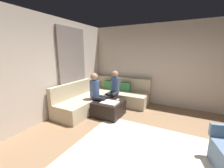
# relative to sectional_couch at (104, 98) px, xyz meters

# --- Properties ---
(ground_plane) EXTENTS (6.00, 6.00, 0.10)m
(ground_plane) POSITION_rel_sectional_couch_xyz_m (2.08, -1.88, -0.33)
(ground_plane) COLOR #8C6B4C
(wall_back) EXTENTS (6.00, 0.12, 2.70)m
(wall_back) POSITION_rel_sectional_couch_xyz_m (2.08, 1.06, 1.07)
(wall_back) COLOR beige
(wall_back) RESTS_ON ground_plane
(wall_left) EXTENTS (0.12, 6.00, 2.70)m
(wall_left) POSITION_rel_sectional_couch_xyz_m (-0.86, -1.88, 1.07)
(wall_left) COLOR beige
(wall_left) RESTS_ON ground_plane
(curtain_panel) EXTENTS (0.06, 1.10, 2.50)m
(curtain_panel) POSITION_rel_sectional_couch_xyz_m (-0.76, -0.58, 0.97)
(curtain_panel) COLOR gray
(curtain_panel) RESTS_ON ground_plane
(area_rug) EXTENTS (2.60, 2.20, 0.01)m
(area_rug) POSITION_rel_sectional_couch_xyz_m (1.88, -1.78, -0.27)
(area_rug) COLOR beige
(area_rug) RESTS_ON ground_plane
(sectional_couch) EXTENTS (2.10, 2.55, 0.87)m
(sectional_couch) POSITION_rel_sectional_couch_xyz_m (0.00, 0.00, 0.00)
(sectional_couch) COLOR #C6B593
(sectional_couch) RESTS_ON ground_plane
(ottoman) EXTENTS (0.76, 0.76, 0.42)m
(ottoman) POSITION_rel_sectional_couch_xyz_m (0.52, -0.59, -0.07)
(ottoman) COLOR black
(ottoman) RESTS_ON ground_plane
(folded_blanket) EXTENTS (0.44, 0.36, 0.04)m
(folded_blanket) POSITION_rel_sectional_couch_xyz_m (0.62, -0.71, 0.16)
(folded_blanket) COLOR white
(folded_blanket) RESTS_ON ottoman
(coffee_mug) EXTENTS (0.08, 0.08, 0.10)m
(coffee_mug) POSITION_rel_sectional_couch_xyz_m (0.30, -0.41, 0.19)
(coffee_mug) COLOR #334C72
(coffee_mug) RESTS_ON ottoman
(game_remote) EXTENTS (0.05, 0.15, 0.02)m
(game_remote) POSITION_rel_sectional_couch_xyz_m (0.70, -0.37, 0.15)
(game_remote) COLOR white
(game_remote) RESTS_ON ottoman
(person_on_couch_back) EXTENTS (0.30, 0.60, 1.20)m
(person_on_couch_back) POSITION_rel_sectional_couch_xyz_m (0.35, 0.06, 0.38)
(person_on_couch_back) COLOR black
(person_on_couch_back) RESTS_ON ground_plane
(person_on_couch_side) EXTENTS (0.60, 0.30, 1.20)m
(person_on_couch_side) POSITION_rel_sectional_couch_xyz_m (0.15, -0.59, 0.38)
(person_on_couch_side) COLOR black
(person_on_couch_side) RESTS_ON ground_plane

